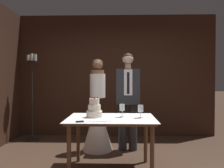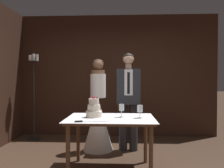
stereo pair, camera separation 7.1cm
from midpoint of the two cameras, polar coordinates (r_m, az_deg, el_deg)
wall_back at (r=4.99m, az=1.38°, el=2.19°), size 4.51×0.12×2.73m
cake_table at (r=3.11m, az=0.27°, el=-10.48°), size 1.23×0.83×0.75m
tiered_cake at (r=3.14m, az=-4.11°, el=-6.64°), size 0.22×0.22×0.29m
cake_knife at (r=2.81m, az=-6.15°, el=-9.69°), size 0.45×0.12×0.02m
wine_glass_near at (r=3.12m, az=3.17°, el=-6.21°), size 0.07×0.07×0.19m
wine_glass_middle at (r=3.08m, az=7.97°, el=-6.56°), size 0.08×0.08×0.18m
bride at (r=4.00m, az=-3.13°, el=-8.58°), size 0.54×0.54×1.65m
groom at (r=3.94m, az=4.80°, el=-3.28°), size 0.42×0.25×1.75m
candle_stand at (r=4.89m, az=-19.35°, el=-2.76°), size 0.28×0.28×1.82m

